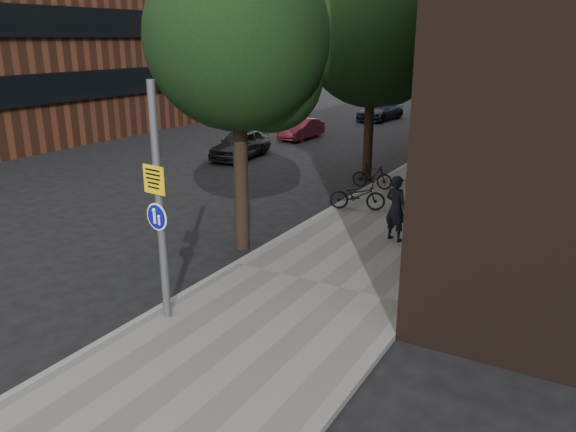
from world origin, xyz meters
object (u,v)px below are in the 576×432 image
Objects in this scene: parked_car_near at (241,144)px; pedestrian at (396,208)px; signpost at (160,204)px; parked_bike_facade_near at (458,211)px.

pedestrian is at bearing -41.29° from parked_car_near.
parked_car_near is at bearing -18.28° from pedestrian.
signpost is 9.38m from parked_bike_facade_near.
pedestrian reaches higher than parked_bike_facade_near.
signpost is at bearing -65.99° from parked_car_near.
signpost reaches higher than parked_car_near.
signpost reaches higher than parked_bike_facade_near.
parked_bike_facade_near is at bearing -29.87° from parked_car_near.
parked_car_near is (-11.09, 5.08, 0.12)m from parked_bike_facade_near.
signpost reaches higher than pedestrian.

